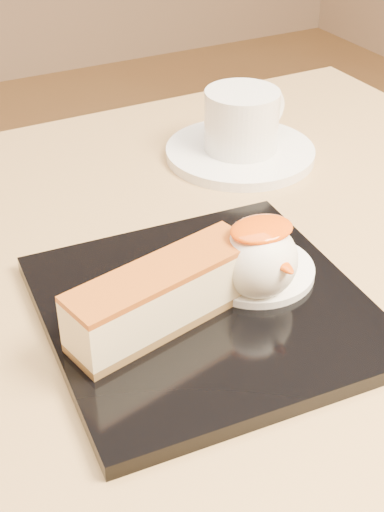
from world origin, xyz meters
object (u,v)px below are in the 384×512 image
coffee_cup (243,119)px  ice_cream_scoop (259,260)px  table (213,477)px  cheesecake (163,295)px  dessert_plate (205,309)px  saucer (240,152)px

coffee_cup → ice_cream_scoop: bearing=-133.3°
ice_cream_scoop → table: bearing=-160.8°
cheesecake → ice_cream_scoop: 0.08m
table → dessert_plate: size_ratio=3.64×
table → coffee_cup: 0.34m
ice_cream_scoop → coffee_cup: coffee_cup is taller
table → cheesecake: (-0.03, 0.01, 0.19)m
saucer → coffee_cup: (0.00, 0.00, 0.04)m
saucer → dessert_plate: bearing=-126.6°
cheesecake → ice_cream_scoop: bearing=-12.3°
table → cheesecake: 0.19m
cheesecake → coffee_cup: (0.19, 0.21, 0.01)m
cheesecake → coffee_cup: bearing=35.8°
table → saucer: (0.16, 0.23, 0.16)m
cheesecake → saucer: (0.19, 0.21, -0.03)m
coffee_cup → cheesecake: bearing=-146.6°
cheesecake → table: bearing=-35.9°
table → ice_cream_scoop: size_ratio=14.44×
saucer → coffee_cup: coffee_cup is taller
dessert_plate → cheesecake: 0.05m
dessert_plate → coffee_cup: (0.16, 0.21, 0.04)m
table → saucer: 0.32m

